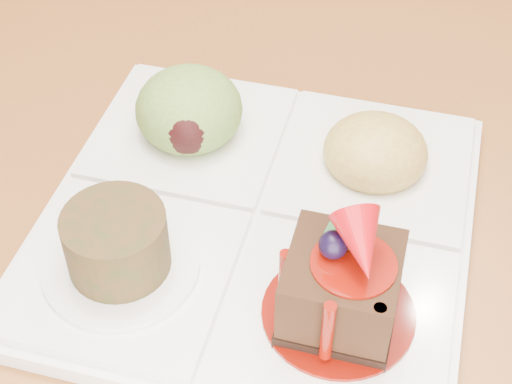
{
  "coord_description": "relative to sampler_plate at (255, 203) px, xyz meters",
  "views": [
    {
      "loc": [
        -0.17,
        -1.07,
        1.12
      ],
      "look_at": [
        -0.17,
        -0.74,
        0.79
      ],
      "focal_mm": 55.0,
      "sensor_mm": 36.0,
      "label": 1
    }
  ],
  "objects": [
    {
      "name": "ground",
      "position": [
        0.17,
        0.73,
        -0.77
      ],
      "size": [
        6.0,
        6.0,
        0.0
      ],
      "primitive_type": "plane",
      "color": "#5A2C19"
    },
    {
      "name": "sampler_plate",
      "position": [
        0.0,
        0.0,
        0.0
      ],
      "size": [
        0.33,
        0.33,
        0.1
      ],
      "rotation": [
        0.0,
        0.0,
        -0.28
      ],
      "color": "white",
      "rests_on": "dining_table"
    }
  ]
}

